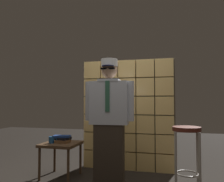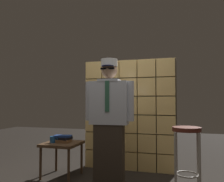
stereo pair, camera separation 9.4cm
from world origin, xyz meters
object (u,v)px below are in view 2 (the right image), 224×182
at_px(coffee_mug, 53,140).
at_px(book_stack, 64,139).
at_px(bar_stool, 187,144).
at_px(standing_person, 109,119).
at_px(side_table, 62,147).

bearing_deg(coffee_mug, book_stack, 29.40).
distance_m(bar_stool, book_stack, 1.76).
distance_m(standing_person, side_table, 0.91).
height_order(standing_person, book_stack, standing_person).
xyz_separation_m(side_table, coffee_mug, (-0.12, -0.07, 0.11)).
bearing_deg(standing_person, side_table, 165.21).
xyz_separation_m(bar_stool, side_table, (-1.77, 0.19, -0.16)).
distance_m(standing_person, coffee_mug, 0.96).
xyz_separation_m(standing_person, side_table, (-0.78, 0.16, -0.44)).
relative_size(standing_person, bar_stool, 2.09).
relative_size(standing_person, book_stack, 6.26).
bearing_deg(coffee_mug, side_table, 30.18).
xyz_separation_m(book_stack, coffee_mug, (-0.14, -0.08, -0.01)).
bearing_deg(bar_stool, standing_person, 178.32).
xyz_separation_m(standing_person, bar_stool, (0.98, -0.03, -0.28)).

